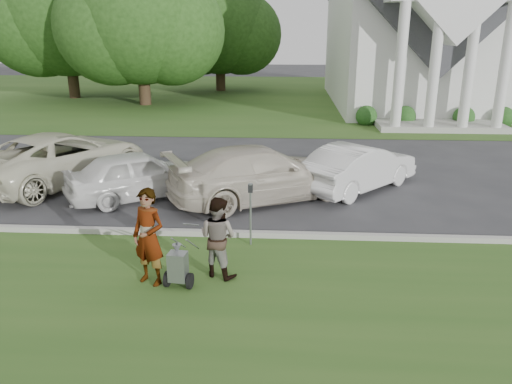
# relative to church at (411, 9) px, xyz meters

# --- Properties ---
(ground) EXTENTS (120.00, 120.00, 0.00)m
(ground) POSITION_rel_church_xyz_m (-9.00, -23.11, -5.94)
(ground) COLOR #333335
(ground) RESTS_ON ground
(grass_strip) EXTENTS (80.00, 7.00, 0.01)m
(grass_strip) POSITION_rel_church_xyz_m (-9.00, -26.11, -5.93)
(grass_strip) COLOR #2E531C
(grass_strip) RESTS_ON ground
(church_lawn) EXTENTS (80.00, 30.00, 0.01)m
(church_lawn) POSITION_rel_church_xyz_m (-9.00, 3.89, -5.93)
(church_lawn) COLOR #2E531C
(church_lawn) RESTS_ON ground
(curb) EXTENTS (80.00, 0.18, 0.15)m
(curb) POSITION_rel_church_xyz_m (-9.00, -22.56, -5.86)
(curb) COLOR #9E9E93
(curb) RESTS_ON ground
(church) EXTENTS (9.19, 19.00, 24.10)m
(church) POSITION_rel_church_xyz_m (0.00, 0.00, 0.00)
(church) COLOR white
(church) RESTS_ON ground
(tree_left) EXTENTS (10.63, 8.40, 9.71)m
(tree_left) POSITION_rel_church_xyz_m (-17.01, -1.13, -0.83)
(tree_left) COLOR #332316
(tree_left) RESTS_ON ground
(tree_far) EXTENTS (11.64, 9.20, 10.73)m
(tree_far) POSITION_rel_church_xyz_m (-23.01, 1.87, -0.25)
(tree_far) COLOR #332316
(tree_far) RESTS_ON ground
(tree_back) EXTENTS (9.61, 7.60, 8.89)m
(tree_back) POSITION_rel_church_xyz_m (-13.01, 6.87, -1.21)
(tree_back) COLOR #332316
(tree_back) RESTS_ON ground
(striping_cart) EXTENTS (0.58, 1.11, 0.99)m
(striping_cart) POSITION_rel_church_xyz_m (-9.77, -25.10, -5.51)
(striping_cart) COLOR black
(striping_cart) RESTS_ON ground
(person_left) EXTENTS (0.84, 0.72, 1.96)m
(person_left) POSITION_rel_church_xyz_m (-10.35, -24.96, -4.96)
(person_left) COLOR #999999
(person_left) RESTS_ON ground
(person_right) EXTENTS (1.02, 0.94, 1.69)m
(person_right) POSITION_rel_church_xyz_m (-9.05, -24.56, -5.10)
(person_right) COLOR #999999
(person_right) RESTS_ON ground
(parking_meter_near) EXTENTS (0.11, 0.10, 1.52)m
(parking_meter_near) POSITION_rel_church_xyz_m (-8.50, -23.02, -4.98)
(parking_meter_near) COLOR gray
(parking_meter_near) RESTS_ON ground
(car_a) EXTENTS (5.12, 6.50, 1.64)m
(car_a) POSITION_rel_church_xyz_m (-15.05, -18.27, -5.12)
(car_a) COLOR beige
(car_a) RESTS_ON ground
(car_b) EXTENTS (4.46, 3.77, 1.44)m
(car_b) POSITION_rel_church_xyz_m (-12.05, -19.78, -5.22)
(car_b) COLOR white
(car_b) RESTS_ON ground
(car_c) EXTENTS (5.90, 4.54, 1.59)m
(car_c) POSITION_rel_church_xyz_m (-8.42, -19.72, -5.14)
(car_c) COLOR beige
(car_c) RESTS_ON ground
(car_d) EXTENTS (4.13, 4.24, 1.45)m
(car_d) POSITION_rel_church_xyz_m (-5.42, -18.54, -5.22)
(car_d) COLOR silver
(car_d) RESTS_ON ground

